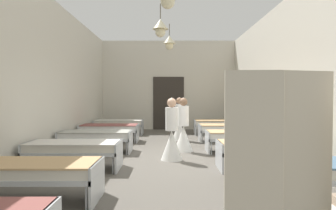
{
  "coord_description": "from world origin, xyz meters",
  "views": [
    {
      "loc": [
        -0.02,
        -7.11,
        1.51
      ],
      "look_at": [
        0.0,
        -0.13,
        1.31
      ],
      "focal_mm": 32.06,
      "sensor_mm": 36.0,
      "label": 1
    }
  ],
  "objects_px": {
    "bed_right_row_3": "(241,136)",
    "bed_right_row_2": "(263,148)",
    "bed_left_row_2": "(73,148)",
    "bed_right_row_5": "(217,123)",
    "privacy_screen": "(308,186)",
    "bed_right_row_1": "(306,171)",
    "bed_left_row_4": "(109,129)",
    "bed_left_row_1": "(31,171)",
    "bed_left_row_3": "(95,136)",
    "nurse_far_aisle": "(171,138)",
    "bed_left_row_5": "(118,123)",
    "bed_right_row_4": "(227,128)",
    "nurse_mid_aisle": "(178,125)",
    "nurse_near_aisle": "(182,132)"
  },
  "relations": [
    {
      "from": "bed_right_row_4",
      "to": "bed_right_row_5",
      "type": "distance_m",
      "value": 1.9
    },
    {
      "from": "bed_left_row_2",
      "to": "nurse_near_aisle",
      "type": "bearing_deg",
      "value": 40.76
    },
    {
      "from": "bed_right_row_1",
      "to": "bed_right_row_3",
      "type": "distance_m",
      "value": 3.8
    },
    {
      "from": "bed_left_row_1",
      "to": "nurse_near_aisle",
      "type": "xyz_separation_m",
      "value": [
        2.37,
        3.94,
        0.09
      ]
    },
    {
      "from": "bed_right_row_4",
      "to": "nurse_mid_aisle",
      "type": "relative_size",
      "value": 1.28
    },
    {
      "from": "bed_left_row_3",
      "to": "bed_right_row_4",
      "type": "relative_size",
      "value": 1.0
    },
    {
      "from": "bed_left_row_1",
      "to": "bed_right_row_1",
      "type": "xyz_separation_m",
      "value": [
        3.94,
        0.0,
        0.0
      ]
    },
    {
      "from": "bed_right_row_2",
      "to": "nurse_far_aisle",
      "type": "relative_size",
      "value": 1.28
    },
    {
      "from": "bed_right_row_2",
      "to": "bed_left_row_4",
      "type": "bearing_deg",
      "value": 136.03
    },
    {
      "from": "bed_right_row_1",
      "to": "bed_left_row_4",
      "type": "bearing_deg",
      "value": 124.65
    },
    {
      "from": "bed_right_row_2",
      "to": "bed_left_row_3",
      "type": "xyz_separation_m",
      "value": [
        -3.94,
        1.9,
        0.0
      ]
    },
    {
      "from": "bed_right_row_1",
      "to": "bed_right_row_3",
      "type": "height_order",
      "value": "same"
    },
    {
      "from": "nurse_far_aisle",
      "to": "nurse_near_aisle",
      "type": "bearing_deg",
      "value": 91.13
    },
    {
      "from": "bed_right_row_3",
      "to": "bed_left_row_1",
      "type": "bearing_deg",
      "value": -136.03
    },
    {
      "from": "bed_left_row_1",
      "to": "bed_right_row_1",
      "type": "distance_m",
      "value": 3.94
    },
    {
      "from": "bed_left_row_3",
      "to": "privacy_screen",
      "type": "relative_size",
      "value": 1.12
    },
    {
      "from": "bed_left_row_5",
      "to": "bed_right_row_5",
      "type": "height_order",
      "value": "same"
    },
    {
      "from": "bed_left_row_4",
      "to": "bed_left_row_1",
      "type": "bearing_deg",
      "value": -90.0
    },
    {
      "from": "bed_left_row_1",
      "to": "bed_right_row_1",
      "type": "height_order",
      "value": "same"
    },
    {
      "from": "nurse_mid_aisle",
      "to": "nurse_far_aisle",
      "type": "distance_m",
      "value": 3.2
    },
    {
      "from": "bed_right_row_5",
      "to": "privacy_screen",
      "type": "height_order",
      "value": "privacy_screen"
    },
    {
      "from": "bed_left_row_2",
      "to": "bed_left_row_4",
      "type": "bearing_deg",
      "value": 90.0
    },
    {
      "from": "bed_left_row_1",
      "to": "bed_left_row_5",
      "type": "height_order",
      "value": "same"
    },
    {
      "from": "bed_right_row_2",
      "to": "bed_right_row_3",
      "type": "distance_m",
      "value": 1.9
    },
    {
      "from": "bed_right_row_2",
      "to": "bed_left_row_5",
      "type": "distance_m",
      "value": 6.93
    },
    {
      "from": "bed_left_row_2",
      "to": "bed_right_row_5",
      "type": "bearing_deg",
      "value": 55.35
    },
    {
      "from": "bed_left_row_2",
      "to": "bed_right_row_5",
      "type": "distance_m",
      "value": 6.93
    },
    {
      "from": "bed_right_row_2",
      "to": "nurse_far_aisle",
      "type": "xyz_separation_m",
      "value": [
        -1.91,
        0.92,
        0.09
      ]
    },
    {
      "from": "bed_right_row_3",
      "to": "nurse_near_aisle",
      "type": "height_order",
      "value": "nurse_near_aisle"
    },
    {
      "from": "nurse_far_aisle",
      "to": "bed_left_row_5",
      "type": "bearing_deg",
      "value": 130.83
    },
    {
      "from": "nurse_near_aisle",
      "to": "privacy_screen",
      "type": "distance_m",
      "value": 6.05
    },
    {
      "from": "bed_left_row_1",
      "to": "nurse_near_aisle",
      "type": "height_order",
      "value": "nurse_near_aisle"
    },
    {
      "from": "bed_left_row_4",
      "to": "nurse_mid_aisle",
      "type": "distance_m",
      "value": 2.36
    },
    {
      "from": "bed_right_row_3",
      "to": "privacy_screen",
      "type": "distance_m",
      "value": 5.96
    },
    {
      "from": "bed_left_row_3",
      "to": "nurse_mid_aisle",
      "type": "xyz_separation_m",
      "value": [
        2.34,
        2.21,
        0.09
      ]
    },
    {
      "from": "bed_left_row_5",
      "to": "bed_right_row_5",
      "type": "bearing_deg",
      "value": 0.0
    },
    {
      "from": "bed_right_row_3",
      "to": "bed_right_row_2",
      "type": "bearing_deg",
      "value": -90.0
    },
    {
      "from": "nurse_mid_aisle",
      "to": "bed_right_row_4",
      "type": "bearing_deg",
      "value": -35.53
    },
    {
      "from": "bed_right_row_4",
      "to": "bed_left_row_1",
      "type": "bearing_deg",
      "value": -124.65
    },
    {
      "from": "bed_left_row_1",
      "to": "bed_right_row_2",
      "type": "relative_size",
      "value": 1.0
    },
    {
      "from": "bed_right_row_1",
      "to": "bed_right_row_5",
      "type": "relative_size",
      "value": 1.0
    },
    {
      "from": "bed_left_row_2",
      "to": "bed_right_row_4",
      "type": "relative_size",
      "value": 1.0
    },
    {
      "from": "bed_right_row_5",
      "to": "privacy_screen",
      "type": "distance_m",
      "value": 9.72
    },
    {
      "from": "bed_left_row_4",
      "to": "bed_right_row_5",
      "type": "height_order",
      "value": "same"
    },
    {
      "from": "bed_left_row_3",
      "to": "bed_right_row_2",
      "type": "bearing_deg",
      "value": -25.75
    },
    {
      "from": "bed_right_row_1",
      "to": "bed_left_row_1",
      "type": "bearing_deg",
      "value": 180.0
    },
    {
      "from": "nurse_near_aisle",
      "to": "bed_right_row_2",
      "type": "bearing_deg",
      "value": -74.34
    },
    {
      "from": "bed_left_row_4",
      "to": "bed_right_row_4",
      "type": "distance_m",
      "value": 3.94
    },
    {
      "from": "bed_left_row_2",
      "to": "bed_right_row_2",
      "type": "relative_size",
      "value": 1.0
    },
    {
      "from": "bed_left_row_1",
      "to": "bed_left_row_3",
      "type": "xyz_separation_m",
      "value": [
        0.0,
        3.8,
        0.0
      ]
    }
  ]
}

